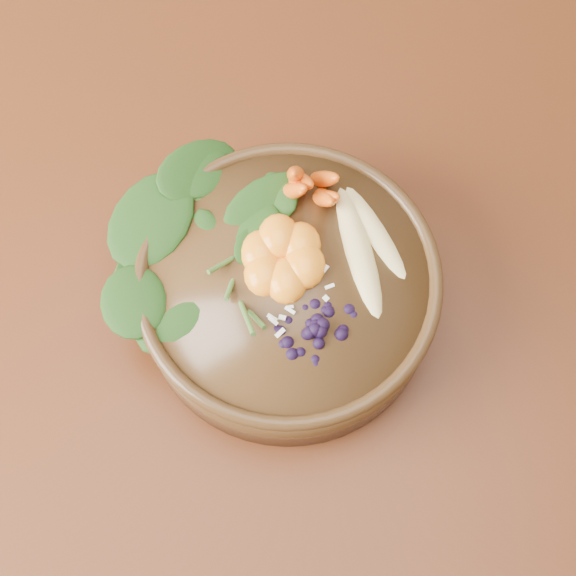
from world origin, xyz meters
name	(u,v)px	position (x,y,z in m)	size (l,w,h in m)	color
ground	(305,470)	(0.00, 0.00, 0.00)	(4.00, 4.00, 0.00)	#381E0F
dining_table	(316,375)	(0.00, 0.00, 0.66)	(1.60, 0.90, 0.75)	#331C0C
stoneware_bowl	(288,292)	(-0.03, 0.05, 0.79)	(0.29, 0.29, 0.08)	#462D14
kale_heap	(218,230)	(-0.10, 0.08, 0.85)	(0.19, 0.17, 0.04)	#1E4614
carrot_cluster	(307,169)	(-0.02, 0.14, 0.87)	(0.06, 0.06, 0.08)	orange
banana_halves	(368,235)	(0.04, 0.08, 0.84)	(0.10, 0.17, 0.03)	#E0CC84
mandarin_cluster	(282,253)	(-0.04, 0.06, 0.84)	(0.08, 0.09, 0.03)	orange
blueberry_pile	(317,324)	(-0.01, -0.01, 0.85)	(0.13, 0.10, 0.04)	black
coconut_flakes	(298,292)	(-0.02, 0.03, 0.83)	(0.09, 0.07, 0.01)	white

